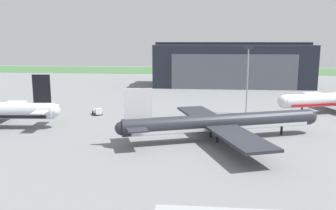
# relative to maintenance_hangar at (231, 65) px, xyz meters

# --- Properties ---
(ground_plane) EXTENTS (440.00, 440.00, 0.00)m
(ground_plane) POSITION_rel_maintenance_hangar_xyz_m (-29.77, -101.84, -9.97)
(ground_plane) COLOR slate
(grass_field_strip) EXTENTS (440.00, 56.00, 0.08)m
(grass_field_strip) POSITION_rel_maintenance_hangar_xyz_m (-29.77, 83.19, -9.93)
(grass_field_strip) COLOR #406B3D
(grass_field_strip) RESTS_ON ground_plane
(maintenance_hangar) EXTENTS (72.97, 28.39, 20.86)m
(maintenance_hangar) POSITION_rel_maintenance_hangar_xyz_m (0.00, 0.00, 0.00)
(maintenance_hangar) COLOR #232833
(maintenance_hangar) RESTS_ON ground_plane
(airliner_near_left) EXTENTS (45.34, 41.41, 12.19)m
(airliner_near_left) POSITION_rel_maintenance_hangar_xyz_m (-9.48, -95.44, -6.17)
(airliner_near_left) COLOR #282B33
(airliner_near_left) RESTS_ON ground_plane
(ops_van) EXTENTS (3.72, 4.26, 2.14)m
(ops_van) POSITION_rel_maintenance_hangar_xyz_m (-44.86, -72.42, -8.94)
(ops_van) COLOR silver
(ops_van) RESTS_ON ground_plane
(apron_light_mast) EXTENTS (2.40, 0.50, 20.23)m
(apron_light_mast) POSITION_rel_maintenance_hangar_xyz_m (-0.44, -66.30, 1.81)
(apron_light_mast) COLOR #99999E
(apron_light_mast) RESTS_ON ground_plane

